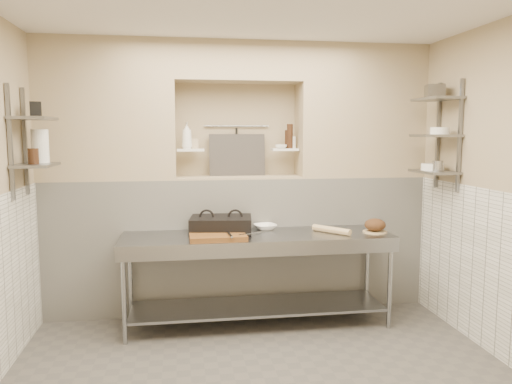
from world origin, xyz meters
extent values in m
cube|color=tan|center=(0.00, 2.00, 1.40)|extent=(4.00, 0.10, 2.80)
cube|color=tan|center=(0.00, -2.00, 1.40)|extent=(4.00, 0.10, 2.80)
cube|color=white|center=(0.00, 1.75, 0.70)|extent=(4.00, 0.40, 1.40)
cube|color=tan|center=(0.00, 1.75, 1.41)|extent=(1.30, 0.40, 0.02)
cube|color=tan|center=(-1.33, 1.75, 2.10)|extent=(1.35, 0.40, 1.40)
cube|color=tan|center=(1.33, 1.75, 2.10)|extent=(1.35, 0.40, 1.40)
cube|color=tan|center=(0.00, 1.75, 2.60)|extent=(1.30, 0.40, 0.40)
cube|color=white|center=(-0.50, 1.75, 1.70)|extent=(0.28, 0.16, 0.02)
cube|color=white|center=(0.50, 1.75, 1.70)|extent=(0.28, 0.16, 0.02)
cylinder|color=gray|center=(0.00, 1.92, 1.95)|extent=(0.70, 0.02, 0.02)
cylinder|color=black|center=(0.00, 1.90, 1.78)|extent=(0.02, 0.02, 0.30)
cube|color=#383330|center=(0.00, 1.85, 1.64)|extent=(0.60, 0.08, 0.45)
cube|color=slate|center=(-1.98, 1.25, 1.80)|extent=(0.03, 0.03, 0.95)
cube|color=slate|center=(-1.98, 0.85, 1.80)|extent=(0.03, 0.03, 0.95)
cube|color=slate|center=(-1.84, 1.05, 1.60)|extent=(0.30, 0.50, 0.02)
cube|color=slate|center=(-1.84, 1.05, 2.00)|extent=(0.30, 0.50, 0.03)
cube|color=slate|center=(1.98, 1.25, 1.85)|extent=(0.03, 0.03, 1.05)
cube|color=slate|center=(1.98, 0.85, 1.85)|extent=(0.03, 0.03, 1.05)
cube|color=slate|center=(1.84, 1.05, 1.50)|extent=(0.30, 0.50, 0.02)
cube|color=slate|center=(1.84, 1.05, 1.85)|extent=(0.30, 0.50, 0.02)
cube|color=slate|center=(1.84, 1.05, 2.20)|extent=(0.30, 0.50, 0.03)
cube|color=gray|center=(0.12, 1.20, 0.88)|extent=(2.60, 0.70, 0.04)
cube|color=gray|center=(0.12, 1.20, 0.18)|extent=(2.45, 0.60, 0.03)
cube|color=gray|center=(0.12, 0.87, 0.82)|extent=(2.60, 0.02, 0.12)
cylinder|color=gray|center=(-1.12, 0.91, 0.43)|extent=(0.04, 0.04, 0.86)
cylinder|color=gray|center=(-1.12, 1.49, 0.43)|extent=(0.04, 0.04, 0.86)
cylinder|color=gray|center=(1.36, 0.91, 0.43)|extent=(0.04, 0.04, 0.86)
cylinder|color=gray|center=(1.36, 1.49, 0.43)|extent=(0.04, 0.04, 0.86)
cube|color=black|center=(-0.22, 1.33, 0.95)|extent=(0.64, 0.50, 0.11)
cube|color=black|center=(-0.22, 1.33, 1.03)|extent=(0.64, 0.50, 0.05)
cube|color=brown|center=(-0.28, 1.06, 0.92)|extent=(0.52, 0.37, 0.05)
cube|color=gray|center=(0.04, 1.03, 0.95)|extent=(0.25, 0.13, 0.01)
cylinder|color=gray|center=(-0.17, 0.97, 0.96)|extent=(0.04, 0.25, 0.02)
imported|color=white|center=(0.23, 1.43, 0.93)|extent=(0.27, 0.27, 0.06)
cylinder|color=tan|center=(0.85, 1.15, 0.93)|extent=(0.32, 0.37, 0.06)
cylinder|color=tan|center=(1.28, 1.12, 0.91)|extent=(0.24, 0.24, 0.01)
ellipsoid|color=#4C2D19|center=(1.28, 1.12, 0.98)|extent=(0.21, 0.21, 0.12)
imported|color=white|center=(-0.54, 1.74, 1.85)|extent=(0.11, 0.11, 0.27)
cube|color=tan|center=(-0.45, 1.79, 1.77)|extent=(0.07, 0.07, 0.11)
imported|color=white|center=(0.46, 1.73, 1.73)|extent=(0.13, 0.13, 0.04)
cylinder|color=black|center=(0.53, 1.78, 1.81)|extent=(0.05, 0.05, 0.19)
cylinder|color=black|center=(0.55, 1.74, 1.84)|extent=(0.06, 0.06, 0.26)
cylinder|color=white|center=(0.59, 1.78, 1.78)|extent=(0.07, 0.07, 0.13)
cylinder|color=white|center=(-1.84, 1.21, 1.76)|extent=(0.15, 0.15, 0.29)
cylinder|color=black|center=(-1.84, 0.99, 1.68)|extent=(0.09, 0.09, 0.13)
cube|color=black|center=(-1.84, 1.13, 2.08)|extent=(0.12, 0.12, 0.13)
cylinder|color=white|center=(1.84, 1.08, 1.55)|extent=(0.22, 0.22, 0.07)
cylinder|color=gray|center=(1.84, 0.99, 1.56)|extent=(0.10, 0.10, 0.10)
cylinder|color=white|center=(1.84, 0.97, 1.90)|extent=(0.18, 0.18, 0.07)
cube|color=gray|center=(1.84, 1.10, 2.28)|extent=(0.21, 0.24, 0.13)
camera|label=1|loc=(-0.61, -3.48, 1.87)|focal=35.00mm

